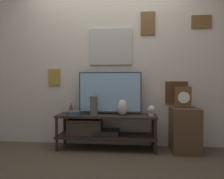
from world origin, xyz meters
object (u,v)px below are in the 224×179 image
Objects in this scene: vase_tall_ceramic at (94,106)px; mantel_clock at (183,97)px; decorative_bust at (152,110)px; vase_wide_bowl at (74,113)px; vase_slim_bronze at (71,107)px; vase_urn_stoneware at (123,108)px; television at (110,92)px.

mantel_clock reaches higher than vase_tall_ceramic.
vase_tall_ceramic reaches higher than decorative_bust.
decorative_bust is (0.81, 0.04, -0.06)m from vase_tall_ceramic.
vase_wide_bowl is at bearing -175.78° from decorative_bust.
vase_wide_bowl is at bearing -66.65° from vase_slim_bronze.
decorative_bust is at bearing 4.22° from vase_wide_bowl.
vase_urn_stoneware is at bearing -11.70° from vase_slim_bronze.
vase_urn_stoneware reaches higher than vase_slim_bronze.
vase_tall_ceramic is 0.47m from vase_slim_bronze.
vase_tall_ceramic is at bearing -170.32° from vase_urn_stoneware.
television reaches higher than mantel_clock.
vase_slim_bronze is 1.16× the size of decorative_bust.
vase_slim_bronze is at bearing 175.29° from television.
vase_tall_ceramic is at bearing -138.67° from television.
vase_wide_bowl is 1.55m from mantel_clock.
vase_urn_stoneware is 0.41m from vase_tall_ceramic.
vase_wide_bowl is 1.43× the size of decorative_bust.
vase_urn_stoneware is 1.06× the size of vase_wide_bowl.
mantel_clock is at bearing 0.63° from vase_urn_stoneware.
vase_wide_bowl is at bearing -155.67° from television.
vase_wide_bowl is at bearing -175.65° from mantel_clock.
decorative_bust is at bearing 2.99° from vase_tall_ceramic.
vase_wide_bowl is at bearing -171.14° from vase_urn_stoneware.
television is 3.36× the size of vase_tall_ceramic.
vase_urn_stoneware is 0.85m from mantel_clock.
decorative_bust is at bearing -3.71° from vase_urn_stoneware.
vase_urn_stoneware is at bearing -179.37° from mantel_clock.
television is 1.04m from mantel_clock.
vase_wide_bowl is 1.23× the size of vase_slim_bronze.
vase_urn_stoneware is 0.75× the size of mantel_clock.
vase_urn_stoneware is 0.82m from vase_slim_bronze.
vase_tall_ceramic is 1.62× the size of vase_slim_bronze.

